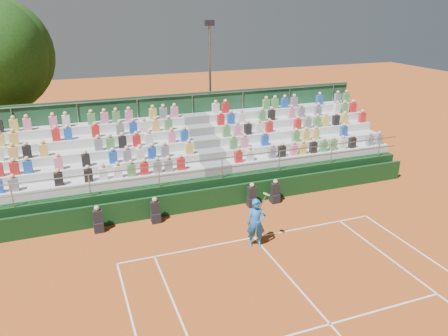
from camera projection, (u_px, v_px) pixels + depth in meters
name	position (u px, v px, depth m)	size (l,w,h in m)	color
ground	(254.00, 238.00, 17.77)	(90.00, 90.00, 0.00)	#A64B1B
courtside_wall	(226.00, 196.00, 20.40)	(20.00, 0.15, 1.00)	black
line_officials	(199.00, 205.00, 19.53)	(8.58, 0.40, 1.19)	black
grandstand	(204.00, 162.00, 23.02)	(20.00, 5.20, 4.40)	black
tennis_player	(256.00, 223.00, 16.83)	(0.95, 0.69, 2.22)	blue
floodlight_mast	(210.00, 75.00, 27.82)	(0.60, 0.25, 8.02)	gray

